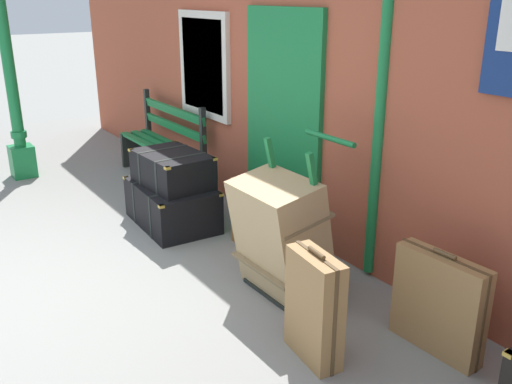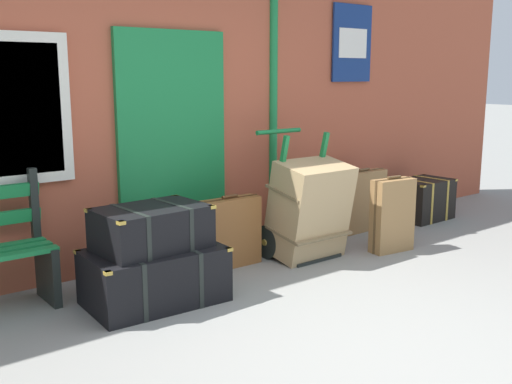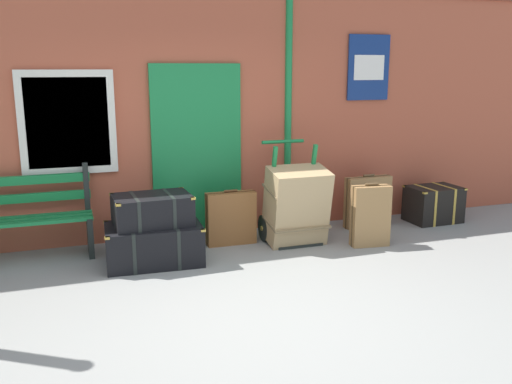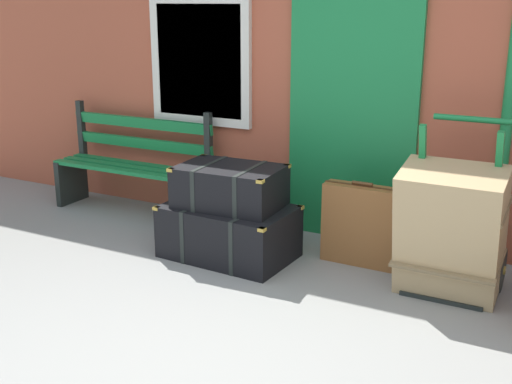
% 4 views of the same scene
% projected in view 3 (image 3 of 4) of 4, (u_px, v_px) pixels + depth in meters
% --- Properties ---
extents(ground_plane, '(60.00, 60.00, 0.00)m').
position_uv_depth(ground_plane, '(260.00, 314.00, 4.71)').
color(ground_plane, gray).
extents(brick_facade, '(10.40, 0.35, 3.20)m').
position_uv_depth(brick_facade, '(189.00, 106.00, 6.75)').
color(brick_facade, '#AD5138').
rests_on(brick_facade, ground).
extents(platform_bench, '(1.60, 0.43, 1.01)m').
position_uv_depth(platform_bench, '(15.00, 220.00, 5.95)').
color(platform_bench, '#197A3D').
rests_on(platform_bench, ground).
extents(steamer_trunk_base, '(1.04, 0.70, 0.43)m').
position_uv_depth(steamer_trunk_base, '(154.00, 244.00, 5.91)').
color(steamer_trunk_base, black).
rests_on(steamer_trunk_base, ground).
extents(steamer_trunk_middle, '(0.83, 0.58, 0.33)m').
position_uv_depth(steamer_trunk_middle, '(152.00, 210.00, 5.85)').
color(steamer_trunk_middle, black).
rests_on(steamer_trunk_middle, steamer_trunk_base).
extents(porters_trolley, '(0.71, 0.63, 1.19)m').
position_uv_depth(porters_trolley, '(291.00, 218.00, 6.69)').
color(porters_trolley, black).
rests_on(porters_trolley, ground).
extents(large_brown_trunk, '(0.70, 0.59, 0.94)m').
position_uv_depth(large_brown_trunk, '(297.00, 206.00, 6.48)').
color(large_brown_trunk, tan).
rests_on(large_brown_trunk, ground).
extents(suitcase_olive, '(0.46, 0.23, 0.76)m').
position_uv_depth(suitcase_olive, '(370.00, 216.00, 6.45)').
color(suitcase_olive, olive).
rests_on(suitcase_olive, ground).
extents(suitcase_caramel, '(0.64, 0.17, 0.71)m').
position_uv_depth(suitcase_caramel, '(368.00, 202.00, 7.24)').
color(suitcase_caramel, olive).
rests_on(suitcase_caramel, ground).
extents(suitcase_cream, '(0.60, 0.18, 0.67)m').
position_uv_depth(suitcase_cream, '(231.00, 218.00, 6.53)').
color(suitcase_cream, brown).
rests_on(suitcase_cream, ground).
extents(corner_trunk, '(0.70, 0.51, 0.49)m').
position_uv_depth(corner_trunk, '(433.00, 204.00, 7.51)').
color(corner_trunk, black).
rests_on(corner_trunk, ground).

